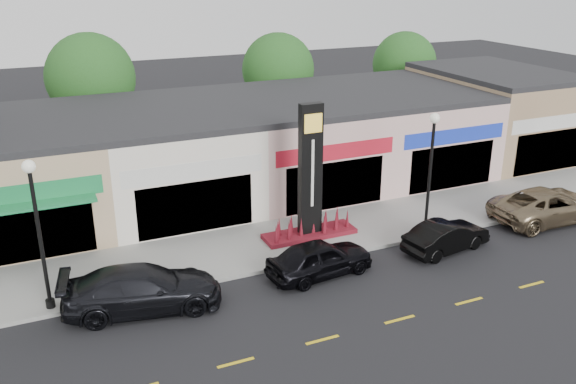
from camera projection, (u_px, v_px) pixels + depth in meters
name	position (u px, v px, depth m)	size (l,w,h in m)	color
ground	(286.00, 297.00, 22.53)	(120.00, 120.00, 0.00)	black
sidewalk	(245.00, 248.00, 26.22)	(52.00, 4.30, 0.15)	gray
curb	(265.00, 270.00, 24.30)	(52.00, 0.20, 0.15)	gray
shop_beige	(19.00, 173.00, 28.26)	(7.00, 10.85, 4.80)	tan
shop_cream	(168.00, 155.00, 30.92)	(7.00, 10.01, 4.80)	white
shop_pink_w	(293.00, 140.00, 33.57)	(7.00, 10.01, 4.80)	#CE9E9D
shop_pink_e	(401.00, 127.00, 36.21)	(7.00, 10.01, 4.80)	#CE9E9D
shop_tan	(493.00, 112.00, 38.77)	(7.00, 10.01, 5.30)	#9B7C5A
tree_rear_west	(91.00, 77.00, 35.83)	(5.20, 5.20, 7.83)	#382619
tree_rear_mid	(278.00, 69.00, 40.49)	(4.80, 4.80, 7.29)	#382619
tree_rear_east	(404.00, 64.00, 44.36)	(4.60, 4.60, 6.94)	#382619
lamp_west_near	(37.00, 221.00, 20.41)	(0.44, 0.44, 5.47)	black
lamp_east_near	(431.00, 161.00, 26.46)	(0.44, 0.44, 5.47)	black
pylon_sign	(310.00, 191.00, 26.44)	(4.20, 1.30, 6.00)	#5B0F1D
car_dark_sedan	(142.00, 289.00, 21.47)	(5.54, 2.25, 1.61)	black
car_black_sedan	(320.00, 258.00, 23.84)	(4.32, 1.74, 1.47)	black
car_black_conv	(446.00, 236.00, 25.90)	(4.03, 1.40, 1.33)	black
car_gold_suv	(548.00, 205.00, 28.88)	(5.71, 2.63, 1.59)	#7F6D51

